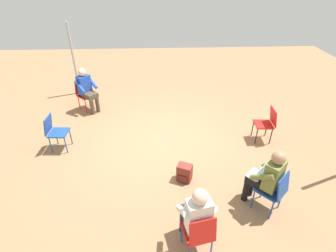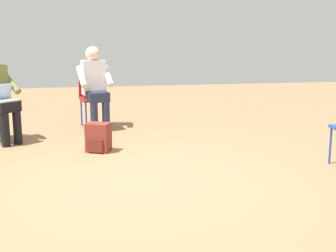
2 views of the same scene
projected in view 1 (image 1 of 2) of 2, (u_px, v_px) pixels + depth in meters
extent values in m
plane|color=#99704C|center=(165.00, 141.00, 6.32)|extent=(15.77, 15.77, 0.00)
cube|color=#1E4799|center=(269.00, 190.00, 4.41)|extent=(0.57, 0.57, 0.03)
cylinder|color=#1E4799|center=(253.00, 199.00, 4.53)|extent=(0.02, 0.02, 0.42)
cylinder|color=#1E4799|center=(262.00, 189.00, 4.73)|extent=(0.02, 0.02, 0.42)
cylinder|color=#1E4799|center=(271.00, 210.00, 4.33)|extent=(0.02, 0.02, 0.42)
cylinder|color=#1E4799|center=(280.00, 199.00, 4.53)|extent=(0.02, 0.02, 0.42)
cube|color=#1E4799|center=(283.00, 186.00, 4.18)|extent=(0.34, 0.33, 0.40)
cube|color=red|center=(86.00, 95.00, 7.46)|extent=(0.57, 0.57, 0.03)
cylinder|color=red|center=(96.00, 102.00, 7.60)|extent=(0.02, 0.02, 0.42)
cylinder|color=red|center=(86.00, 106.00, 7.38)|extent=(0.02, 0.02, 0.42)
cylinder|color=red|center=(89.00, 99.00, 7.79)|extent=(0.02, 0.02, 0.42)
cylinder|color=red|center=(79.00, 103.00, 7.57)|extent=(0.02, 0.02, 0.42)
cube|color=red|center=(81.00, 87.00, 7.45)|extent=(0.33, 0.34, 0.40)
cube|color=red|center=(263.00, 124.00, 6.16)|extent=(0.42, 0.42, 0.03)
cylinder|color=black|center=(256.00, 136.00, 6.14)|extent=(0.02, 0.02, 0.42)
cylinder|color=black|center=(253.00, 128.00, 6.42)|extent=(0.02, 0.02, 0.42)
cylinder|color=black|center=(271.00, 136.00, 6.13)|extent=(0.02, 0.02, 0.42)
cylinder|color=black|center=(266.00, 128.00, 6.42)|extent=(0.02, 0.02, 0.42)
cube|color=red|center=(273.00, 116.00, 6.04)|extent=(0.11, 0.38, 0.40)
cube|color=red|center=(197.00, 231.00, 3.75)|extent=(0.48, 0.48, 0.03)
cylinder|color=#1E4799|center=(182.00, 233.00, 3.97)|extent=(0.02, 0.02, 0.42)
cylinder|color=#1E4799|center=(203.00, 228.00, 4.04)|extent=(0.02, 0.02, 0.42)
cylinder|color=#1E4799|center=(211.00, 248.00, 3.77)|extent=(0.02, 0.02, 0.42)
cube|color=red|center=(203.00, 232.00, 3.48)|extent=(0.39, 0.17, 0.40)
cube|color=#1E4799|center=(59.00, 133.00, 5.86)|extent=(0.42, 0.42, 0.03)
cylinder|color=#1E4799|center=(71.00, 137.00, 6.13)|extent=(0.02, 0.02, 0.42)
cylinder|color=#1E4799|center=(66.00, 145.00, 5.84)|extent=(0.02, 0.02, 0.42)
cylinder|color=#1E4799|center=(56.00, 136.00, 6.13)|extent=(0.02, 0.02, 0.42)
cylinder|color=#1E4799|center=(51.00, 145.00, 5.84)|extent=(0.02, 0.02, 0.42)
cube|color=#1E4799|center=(48.00, 124.00, 5.75)|extent=(0.11, 0.38, 0.40)
cylinder|color=black|center=(246.00, 190.00, 4.68)|extent=(0.11, 0.11, 0.45)
cylinder|color=black|center=(251.00, 185.00, 4.79)|extent=(0.11, 0.11, 0.45)
cube|color=black|center=(260.00, 181.00, 4.48)|extent=(0.51, 0.51, 0.14)
cube|color=olive|center=(274.00, 175.00, 4.23)|extent=(0.40, 0.39, 0.52)
sphere|color=#A87A5B|center=(279.00, 158.00, 4.04)|extent=(0.22, 0.22, 0.22)
cylinder|color=olive|center=(262.00, 177.00, 4.15)|extent=(0.33, 0.35, 0.31)
cylinder|color=olive|center=(274.00, 165.00, 4.39)|extent=(0.33, 0.35, 0.31)
cube|color=#9EA0A5|center=(255.00, 174.00, 4.50)|extent=(0.37, 0.37, 0.02)
cube|color=#B2D1F2|center=(262.00, 173.00, 4.38)|extent=(0.26, 0.24, 0.20)
cylinder|color=#23283D|center=(183.00, 221.00, 4.13)|extent=(0.11, 0.11, 0.45)
cylinder|color=#23283D|center=(194.00, 219.00, 4.17)|extent=(0.11, 0.11, 0.45)
cube|color=#23283D|center=(193.00, 217.00, 3.86)|extent=(0.38, 0.47, 0.14)
cube|color=silver|center=(199.00, 215.00, 3.57)|extent=(0.38, 0.29, 0.52)
sphere|color=beige|center=(200.00, 197.00, 3.37)|extent=(0.22, 0.22, 0.22)
cylinder|color=silver|center=(182.00, 211.00, 3.59)|extent=(0.17, 0.41, 0.31)
cylinder|color=silver|center=(210.00, 205.00, 3.68)|extent=(0.17, 0.41, 0.31)
cylinder|color=#4C4233|center=(98.00, 105.00, 7.44)|extent=(0.11, 0.11, 0.45)
cylinder|color=#4C4233|center=(92.00, 107.00, 7.32)|extent=(0.11, 0.11, 0.45)
cube|color=#4C4233|center=(90.00, 95.00, 7.32)|extent=(0.51, 0.51, 0.14)
cube|color=blue|center=(84.00, 85.00, 7.28)|extent=(0.39, 0.40, 0.52)
sphere|color=beige|center=(82.00, 72.00, 7.09)|extent=(0.22, 0.22, 0.22)
cylinder|color=blue|center=(92.00, 82.00, 7.34)|extent=(0.35, 0.34, 0.31)
cylinder|color=blue|center=(80.00, 87.00, 7.09)|extent=(0.35, 0.34, 0.31)
cube|color=maroon|center=(184.00, 173.00, 5.14)|extent=(0.34, 0.30, 0.36)
cube|color=maroon|center=(184.00, 176.00, 5.18)|extent=(0.28, 0.31, 0.16)
cylinder|color=#B2B2B7|center=(74.00, 60.00, 8.02)|extent=(0.07, 0.07, 2.23)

